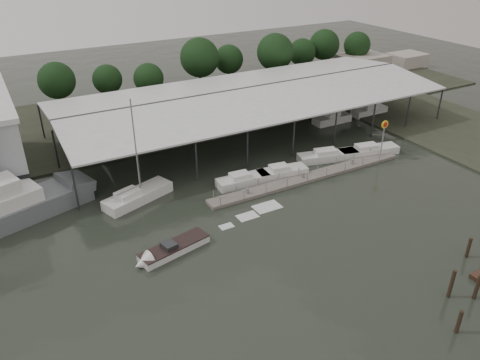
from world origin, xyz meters
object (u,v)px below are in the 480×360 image
speedboat_underway (169,251)px  white_sailboat (137,196)px  shell_fuel_sign (384,132)px  grey_trawler (13,208)px

speedboat_underway → white_sailboat: bearing=-105.1°
shell_fuel_sign → grey_trawler: size_ratio=0.31×
white_sailboat → shell_fuel_sign: bearing=-28.8°
shell_fuel_sign → white_sailboat: bearing=170.9°
white_sailboat → speedboat_underway: (-0.58, -11.26, -0.26)m
grey_trawler → white_sailboat: white_sailboat is taller
shell_fuel_sign → grey_trawler: (-45.42, 7.70, -2.35)m
shell_fuel_sign → grey_trawler: grey_trawler is taller
speedboat_underway → shell_fuel_sign: bearing=178.2°
shell_fuel_sign → white_sailboat: 33.24m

